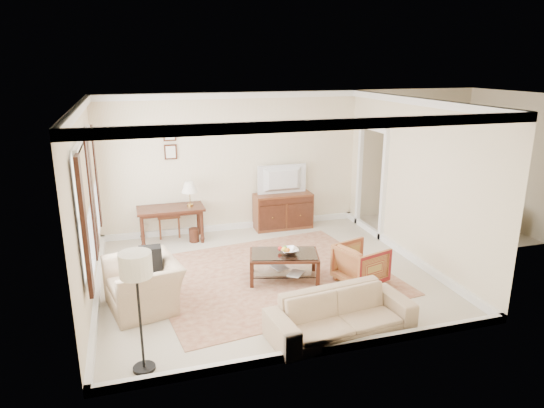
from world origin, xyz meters
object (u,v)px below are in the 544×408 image
tv (283,171)px  striped_armchair (361,262)px  writing_desk (171,213)px  club_armchair (143,277)px  sofa (341,308)px  sideboard (283,211)px  coffee_table (284,259)px

tv → striped_armchair: (0.37, -2.95, -0.92)m
writing_desk → striped_armchair: size_ratio=1.82×
club_armchair → sofa: size_ratio=0.57×
tv → sofa: size_ratio=0.52×
writing_desk → sofa: size_ratio=0.67×
striped_armchair → sofa: bearing=127.6°
writing_desk → striped_armchair: 3.95m
club_armchair → sideboard: bearing=120.2°
sideboard → club_armchair: (-3.04, -2.82, 0.10)m
coffee_table → striped_armchair: size_ratio=1.74×
sideboard → coffee_table: sideboard is taller
tv → sideboard: bearing=-90.0°
tv → club_armchair: (-3.04, -2.80, -0.79)m
writing_desk → sofa: 4.53m
tv → coffee_table: tv is taller
tv → sofa: bearing=82.1°
coffee_table → sofa: bearing=-83.6°
sideboard → coffee_table: size_ratio=1.00×
tv → club_armchair: tv is taller
club_armchair → sofa: club_armchair is taller
sideboard → coffee_table: 2.63m
sideboard → sofa: bearing=-97.8°
writing_desk → coffee_table: (1.60, -2.35, -0.24)m
tv → striped_armchair: 3.11m
sideboard → tv: bearing=-90.0°
writing_desk → club_armchair: 2.74m
coffee_table → club_armchair: size_ratio=1.13×
sideboard → striped_armchair: sideboard is taller
coffee_table → sofa: 1.81m
coffee_table → tv: bearing=72.3°
sofa → sideboard: bearing=75.6°
tv → club_armchair: 4.21m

